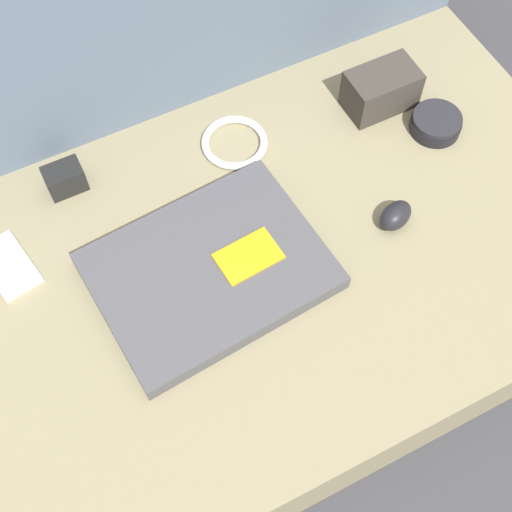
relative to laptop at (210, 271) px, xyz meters
name	(u,v)px	position (x,y,z in m)	size (l,w,h in m)	color
ground_plane	(256,304)	(0.07, -0.01, -0.16)	(8.00, 8.00, 0.00)	#38383D
couch_seat	(256,285)	(0.07, -0.01, -0.09)	(1.11, 0.64, 0.14)	#847A5B
couch_backrest	(137,26)	(0.07, 0.41, 0.09)	(1.11, 0.20, 0.50)	slate
laptop	(210,271)	(0.00, 0.00, 0.00)	(0.34, 0.27, 0.03)	#47474C
computer_mouse	(396,216)	(0.29, -0.04, 0.00)	(0.07, 0.06, 0.04)	black
speaker_puck	(436,123)	(0.44, 0.08, 0.00)	(0.08, 0.08, 0.03)	black
phone_black	(8,266)	(-0.26, 0.14, -0.01)	(0.08, 0.11, 0.01)	silver
camera_pouch	(381,89)	(0.39, 0.17, 0.02)	(0.11, 0.07, 0.07)	#38332D
charger_brick	(65,179)	(-0.13, 0.24, 0.01)	(0.06, 0.04, 0.04)	black
cable_coil	(234,142)	(0.14, 0.20, -0.01)	(0.11, 0.11, 0.01)	white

